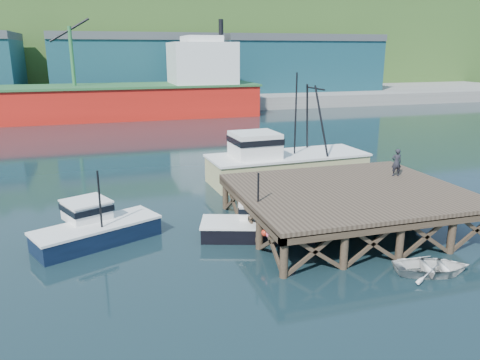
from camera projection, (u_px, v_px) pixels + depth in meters
name	position (u px, v px, depth m)	size (l,w,h in m)	color
ground	(253.00, 236.00, 24.36)	(300.00, 300.00, 0.00)	black
wharf	(351.00, 193.00, 25.21)	(12.00, 10.00, 2.62)	brown
far_quay	(136.00, 96.00, 88.61)	(160.00, 40.00, 2.00)	gray
warehouse_mid	(137.00, 67.00, 82.53)	(28.00, 16.00, 9.00)	#184551
warehouse_right	(294.00, 66.00, 90.96)	(30.00, 16.00, 9.00)	#184551
cargo_ship	(87.00, 95.00, 65.34)	(55.50, 10.00, 13.75)	red
hillside	(123.00, 43.00, 113.59)	(220.00, 50.00, 22.00)	#2D511E
boat_navy	(95.00, 227.00, 23.56)	(6.56, 4.66, 3.87)	black
boat_black	(258.00, 223.00, 24.34)	(6.19, 5.13, 3.60)	black
trawler	(284.00, 160.00, 34.30)	(11.94, 4.81, 7.86)	#BFBA7C
dinghy	(432.00, 267.00, 20.19)	(2.32, 3.25, 0.67)	silver
dockworker	(396.00, 162.00, 27.68)	(0.60, 0.39, 1.65)	black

